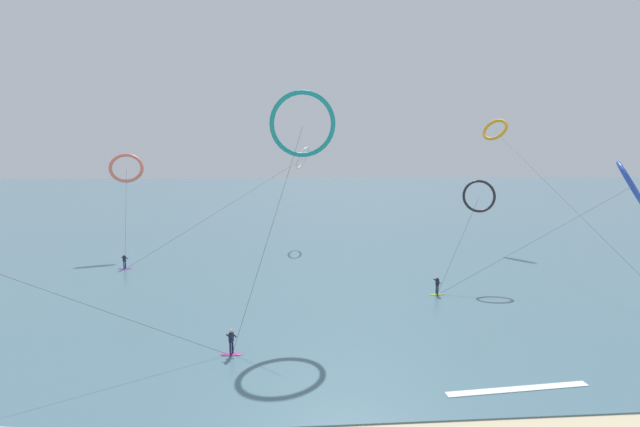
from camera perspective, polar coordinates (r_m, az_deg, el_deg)
The scene contains 11 objects.
sea_water at distance 118.93m, azimuth -2.68°, elevation 2.00°, with size 400.00×200.00×0.08m, color slate.
surfer_lime at distance 40.25m, azimuth 15.58°, elevation -9.52°, with size 1.40×0.62×1.70m.
surfer_violet at distance 51.81m, azimuth -24.96°, elevation -6.02°, with size 1.40×0.64×1.70m.
surfer_magenta at distance 28.62m, azimuth -11.92°, elevation -16.86°, with size 1.40×0.68×1.70m.
kite_cobalt at distance 49.02m, azimuth 36.56°, elevation 3.08°, with size 21.30×5.85×12.20m.
kite_coral at distance 59.96m, azimuth -24.75°, elevation 5.62°, with size 5.00×10.94×12.88m.
kite_amber at distance 65.96m, azimuth 22.64°, elevation 10.42°, with size 4.01×37.97×17.79m.
kite_charcoal at distance 44.86m, azimuth 20.74°, elevation 2.20°, with size 7.23×5.18×10.24m.
kite_ivory at distance 61.13m, azimuth -2.43°, elevation 7.50°, with size 21.66×16.36×13.82m.
kite_teal at distance 33.75m, azimuth -2.36°, elevation 11.98°, with size 7.48×8.76×17.70m.
wave_crest_mid at distance 27.13m, azimuth 25.21°, elevation -20.78°, with size 8.22×0.50×0.12m, color white.
Camera 1 is at (-2.18, -10.26, 12.86)m, focal length 23.62 mm.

